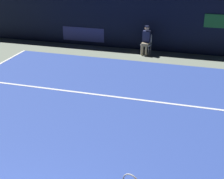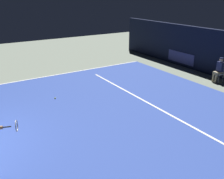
{
  "view_description": "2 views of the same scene",
  "coord_description": "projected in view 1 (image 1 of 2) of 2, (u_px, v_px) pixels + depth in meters",
  "views": [
    {
      "loc": [
        2.94,
        -2.69,
        4.71
      ],
      "look_at": [
        0.4,
        5.91,
        0.8
      ],
      "focal_mm": 53.32,
      "sensor_mm": 36.0,
      "label": 1
    },
    {
      "loc": [
        8.08,
        0.45,
        4.51
      ],
      "look_at": [
        -0.0,
        5.48,
        0.82
      ],
      "focal_mm": 40.18,
      "sensor_mm": 36.0,
      "label": 2
    }
  ],
  "objects": [
    {
      "name": "back_wall",
      "position": [
        145.0,
        23.0,
        15.82
      ],
      "size": [
        17.94,
        0.33,
        2.6
      ],
      "color": "black",
      "rests_on": "ground"
    },
    {
      "name": "line_judge_on_chair",
      "position": [
        146.0,
        40.0,
        15.31
      ],
      "size": [
        0.48,
        0.56,
        1.32
      ],
      "color": "white",
      "rests_on": "ground"
    },
    {
      "name": "ground_plane",
      "position": [
        89.0,
        126.0,
        9.38
      ],
      "size": [
        34.87,
        34.87,
        0.0
      ],
      "primitive_type": "plane",
      "color": "gray"
    },
    {
      "name": "court_surface",
      "position": [
        89.0,
        126.0,
        9.38
      ],
      "size": [
        11.12,
        11.94,
        0.01
      ],
      "primitive_type": "cube",
      "color": "#2D479E",
      "rests_on": "ground"
    },
    {
      "name": "line_service",
      "position": [
        110.0,
        96.0,
        11.21
      ],
      "size": [
        8.68,
        0.1,
        0.01
      ],
      "primitive_type": "cube",
      "color": "white",
      "rests_on": "court_surface"
    }
  ]
}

